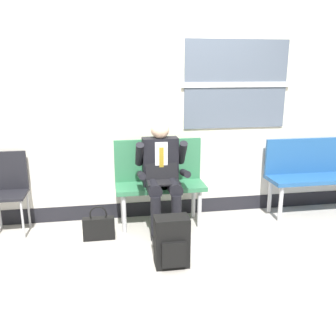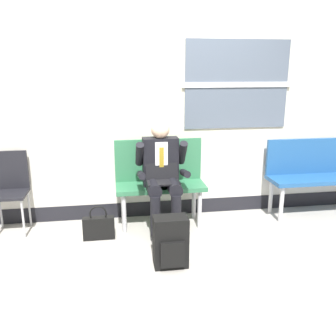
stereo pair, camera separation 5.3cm
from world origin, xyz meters
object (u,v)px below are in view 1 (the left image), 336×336
person_seated (162,173)px  backpack (172,242)px  handbag (99,228)px  bench_with_person (159,177)px  bench_empty (316,170)px  folding_chair (9,185)px

person_seated → backpack: (-0.03, -0.82, -0.43)m
person_seated → handbag: bearing=-168.4°
bench_with_person → handbag: bench_with_person is taller
person_seated → bench_empty: bearing=5.8°
bench_with_person → bench_empty: bench_with_person is taller
bench_with_person → backpack: bench_with_person is taller
person_seated → folding_chair: person_seated is taller
handbag → folding_chair: bearing=157.8°
person_seated → handbag: size_ratio=3.27×
backpack → handbag: (-0.68, 0.67, -0.10)m
person_seated → handbag: person_seated is taller
person_seated → folding_chair: 1.71m
bench_empty → folding_chair: (-3.69, 0.05, -0.01)m
backpack → handbag: bearing=135.5°
folding_chair → bench_with_person: bearing=-1.5°
handbag → folding_chair: size_ratio=0.42×
bench_empty → folding_chair: bench_empty is taller
bench_with_person → handbag: bearing=-153.8°
folding_chair → backpack: bearing=-32.8°
backpack → person_seated: bearing=87.7°
bench_empty → person_seated: size_ratio=1.03×
bench_empty → backpack: bench_empty is taller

